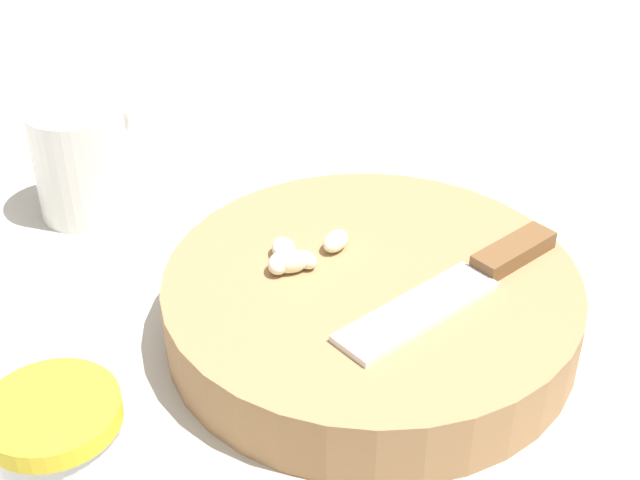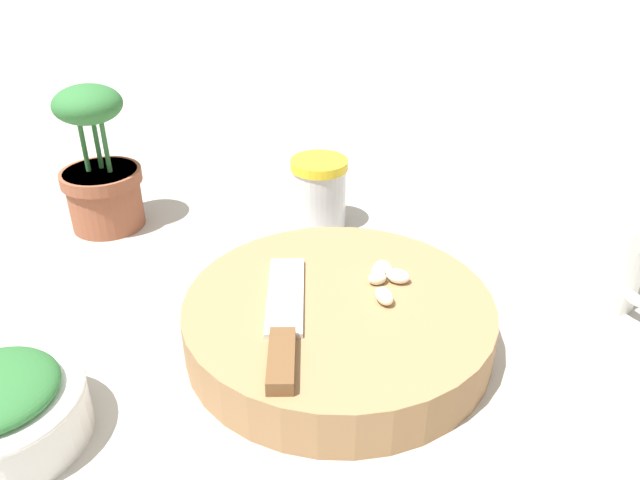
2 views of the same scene
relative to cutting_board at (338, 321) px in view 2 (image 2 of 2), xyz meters
name	(u,v)px [view 2 (image 2 of 2)]	position (x,y,z in m)	size (l,w,h in m)	color
ground_plane	(340,294)	(0.01, 0.08, -0.02)	(5.00, 5.00, 0.00)	#B2ADA3
cutting_board	(338,321)	(0.00, 0.00, 0.00)	(0.30, 0.30, 0.05)	#9E754C
chef_knife	(284,324)	(-0.05, -0.04, 0.03)	(0.04, 0.20, 0.01)	brown
garlic_cloves	(385,278)	(0.05, 0.03, 0.03)	(0.05, 0.08, 0.02)	silver
herb_bowl	(0,409)	(-0.28, -0.11, 0.01)	(0.13, 0.13, 0.07)	silver
spice_jar	(319,193)	(0.00, 0.25, 0.02)	(0.07, 0.07, 0.09)	silver
coffee_mug	(607,259)	(0.29, 0.06, 0.03)	(0.08, 0.11, 0.10)	silver
plate_stack	(574,212)	(0.34, 0.24, -0.01)	(0.22, 0.22, 0.02)	silver
potted_herb	(100,170)	(-0.28, 0.26, 0.05)	(0.10, 0.10, 0.19)	#935138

